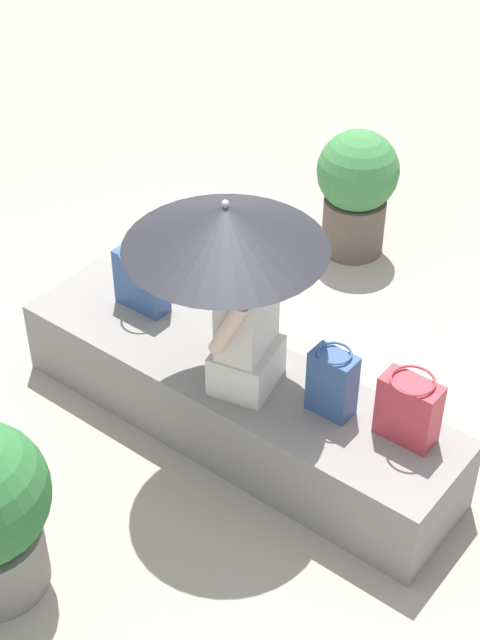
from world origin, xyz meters
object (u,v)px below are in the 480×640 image
(person_seated, at_px, (247,320))
(handbag_black, at_px, (141,280))
(shoulder_bag_spare, at_px, (409,409))
(tote_bag_canvas, at_px, (332,383))
(planter_far, at_px, (357,188))
(parasol, at_px, (226,227))

(person_seated, height_order, handbag_black, person_seated)
(handbag_black, xyz_separation_m, shoulder_bag_spare, (1.64, 0.01, -0.00))
(person_seated, relative_size, handbag_black, 2.56)
(person_seated, relative_size, tote_bag_canvas, 2.50)
(person_seated, height_order, tote_bag_canvas, person_seated)
(planter_far, bearing_deg, tote_bag_canvas, -60.88)
(parasol, distance_m, planter_far, 2.19)
(person_seated, relative_size, shoulder_bag_spare, 2.58)
(parasol, bearing_deg, planter_far, 104.19)
(shoulder_bag_spare, bearing_deg, parasol, -166.45)
(person_seated, distance_m, handbag_black, 0.87)
(shoulder_bag_spare, distance_m, planter_far, 2.22)
(parasol, relative_size, tote_bag_canvas, 2.88)
(handbag_black, height_order, tote_bag_canvas, tote_bag_canvas)
(parasol, bearing_deg, handbag_black, 164.58)
(parasol, xyz_separation_m, shoulder_bag_spare, (0.88, 0.21, -0.73))
(handbag_black, height_order, planter_far, planter_far)
(handbag_black, bearing_deg, tote_bag_canvas, -2.85)
(person_seated, bearing_deg, planter_far, 106.70)
(shoulder_bag_spare, bearing_deg, person_seated, -169.22)
(shoulder_bag_spare, height_order, planter_far, planter_far)
(handbag_black, relative_size, tote_bag_canvas, 0.98)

